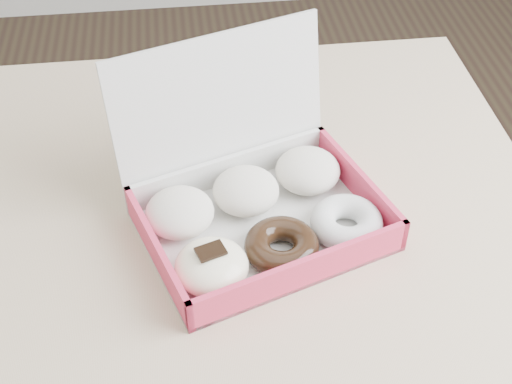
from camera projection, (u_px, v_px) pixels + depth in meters
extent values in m
cube|color=tan|center=(108.00, 229.00, 0.96)|extent=(1.20, 0.80, 0.04)
cylinder|color=tan|center=(397.00, 214.00, 1.52)|extent=(0.05, 0.05, 0.71)
cube|color=silver|center=(263.00, 230.00, 0.93)|extent=(0.35, 0.30, 0.01)
cube|color=#D63152|center=(302.00, 274.00, 0.84)|extent=(0.28, 0.10, 0.05)
cube|color=silver|center=(229.00, 171.00, 0.98)|extent=(0.28, 0.10, 0.05)
cube|color=#D63152|center=(157.00, 255.00, 0.87)|extent=(0.08, 0.21, 0.05)
cube|color=#D63152|center=(359.00, 185.00, 0.96)|extent=(0.08, 0.21, 0.05)
cube|color=silver|center=(221.00, 113.00, 0.94)|extent=(0.29, 0.14, 0.21)
ellipsoid|color=silver|center=(180.00, 212.00, 0.91)|extent=(0.11, 0.11, 0.05)
ellipsoid|color=silver|center=(246.00, 191.00, 0.94)|extent=(0.11, 0.11, 0.05)
ellipsoid|color=silver|center=(308.00, 170.00, 0.97)|extent=(0.11, 0.11, 0.05)
ellipsoid|color=#FFF4CA|center=(212.00, 266.00, 0.84)|extent=(0.11, 0.11, 0.05)
cube|color=black|center=(211.00, 251.00, 0.83)|extent=(0.04, 0.03, 0.00)
torus|color=black|center=(282.00, 246.00, 0.88)|extent=(0.12, 0.12, 0.03)
torus|color=white|center=(346.00, 222.00, 0.91)|extent=(0.12, 0.12, 0.03)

